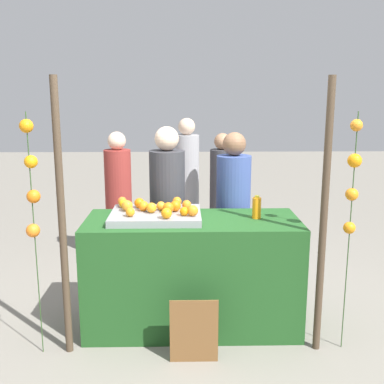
{
  "coord_description": "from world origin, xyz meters",
  "views": [
    {
      "loc": [
        -0.08,
        -3.73,
        1.98
      ],
      "look_at": [
        0.0,
        0.15,
        1.15
      ],
      "focal_mm": 43.64,
      "sensor_mm": 36.0,
      "label": 1
    }
  ],
  "objects": [
    {
      "name": "orange_6",
      "position": [
        -0.14,
        0.04,
        1.05
      ],
      "size": [
        0.09,
        0.09,
        0.09
      ],
      "primitive_type": "sphere",
      "color": "orange",
      "rests_on": "orange_tray"
    },
    {
      "name": "ground_plane",
      "position": [
        0.0,
        0.0,
        0.0
      ],
      "size": [
        24.0,
        24.0,
        0.0
      ],
      "primitive_type": "plane",
      "color": "gray"
    },
    {
      "name": "orange_13",
      "position": [
        -0.54,
        0.05,
        1.05
      ],
      "size": [
        0.09,
        0.09,
        0.09
      ],
      "primitive_type": "sphere",
      "color": "orange",
      "rests_on": "orange_tray"
    },
    {
      "name": "orange_8",
      "position": [
        -0.13,
        0.23,
        1.05
      ],
      "size": [
        0.08,
        0.08,
        0.08
      ],
      "primitive_type": "sphere",
      "color": "orange",
      "rests_on": "orange_tray"
    },
    {
      "name": "vendor_left",
      "position": [
        -0.23,
        0.6,
        0.78
      ],
      "size": [
        0.34,
        0.34,
        1.67
      ],
      "color": "#333338",
      "rests_on": "ground_plane"
    },
    {
      "name": "orange_9",
      "position": [
        -0.61,
        0.24,
        1.05
      ],
      "size": [
        0.08,
        0.08,
        0.08
      ],
      "primitive_type": "sphere",
      "color": "orange",
      "rests_on": "orange_tray"
    },
    {
      "name": "orange_tray",
      "position": [
        -0.3,
        0.02,
        0.98
      ],
      "size": [
        0.74,
        0.56,
        0.06
      ],
      "primitive_type": "cube",
      "color": "gray",
      "rests_on": "stall_counter"
    },
    {
      "name": "orange_11",
      "position": [
        -0.45,
        0.16,
        1.05
      ],
      "size": [
        0.09,
        0.09,
        0.09
      ],
      "primitive_type": "sphere",
      "color": "orange",
      "rests_on": "orange_tray"
    },
    {
      "name": "vendor_right",
      "position": [
        0.4,
        0.58,
        0.75
      ],
      "size": [
        0.32,
        0.32,
        1.62
      ],
      "color": "#384C8C",
      "rests_on": "ground_plane"
    },
    {
      "name": "orange_12",
      "position": [
        0.0,
        -0.11,
        1.05
      ],
      "size": [
        0.09,
        0.09,
        0.09
      ],
      "primitive_type": "sphere",
      "color": "orange",
      "rests_on": "orange_tray"
    },
    {
      "name": "canopy_post_left",
      "position": [
        -0.97,
        -0.4,
        1.05
      ],
      "size": [
        0.06,
        0.06,
        2.1
      ],
      "primitive_type": "cylinder",
      "color": "#473828",
      "rests_on": "ground_plane"
    },
    {
      "name": "orange_1",
      "position": [
        -0.41,
        0.06,
        1.05
      ],
      "size": [
        0.08,
        0.08,
        0.08
      ],
      "primitive_type": "sphere",
      "color": "orange",
      "rests_on": "orange_tray"
    },
    {
      "name": "juice_bottle",
      "position": [
        0.54,
        0.02,
        1.04
      ],
      "size": [
        0.07,
        0.07,
        0.19
      ],
      "color": "orange",
      "rests_on": "stall_counter"
    },
    {
      "name": "crowd_person_1",
      "position": [
        -0.83,
        1.61,
        0.72
      ],
      "size": [
        0.31,
        0.31,
        1.54
      ],
      "color": "maroon",
      "rests_on": "ground_plane"
    },
    {
      "name": "orange_3",
      "position": [
        -0.2,
        -0.02,
        1.05
      ],
      "size": [
        0.09,
        0.09,
        0.09
      ],
      "primitive_type": "sphere",
      "color": "orange",
      "rests_on": "orange_tray"
    },
    {
      "name": "orange_5",
      "position": [
        -0.05,
        0.11,
        1.05
      ],
      "size": [
        0.08,
        0.08,
        0.08
      ],
      "primitive_type": "sphere",
      "color": "orange",
      "rests_on": "orange_tray"
    },
    {
      "name": "orange_0",
      "position": [
        -0.07,
        -0.11,
        1.05
      ],
      "size": [
        0.07,
        0.07,
        0.07
      ],
      "primitive_type": "sphere",
      "color": "orange",
      "rests_on": "orange_tray"
    },
    {
      "name": "crowd_person_2",
      "position": [
        0.41,
        1.95,
        0.7
      ],
      "size": [
        0.3,
        0.3,
        1.5
      ],
      "color": "#333338",
      "rests_on": "ground_plane"
    },
    {
      "name": "canopy_post_right",
      "position": [
        0.97,
        -0.4,
        1.05
      ],
      "size": [
        0.06,
        0.06,
        2.1
      ],
      "primitive_type": "cylinder",
      "color": "#473828",
      "rests_on": "ground_plane"
    },
    {
      "name": "orange_2",
      "position": [
        -0.21,
        -0.19,
        1.05
      ],
      "size": [
        0.09,
        0.09,
        0.09
      ],
      "primitive_type": "sphere",
      "color": "orange",
      "rests_on": "orange_tray"
    },
    {
      "name": "orange_4",
      "position": [
        -0.26,
        0.07,
        1.05
      ],
      "size": [
        0.08,
        0.08,
        0.08
      ],
      "primitive_type": "sphere",
      "color": "orange",
      "rests_on": "orange_tray"
    },
    {
      "name": "chalkboard_sign",
      "position": [
        -0.0,
        -0.56,
        0.24
      ],
      "size": [
        0.36,
        0.03,
        0.51
      ],
      "color": "brown",
      "rests_on": "ground_plane"
    },
    {
      "name": "garland_strand_right",
      "position": [
        1.17,
        -0.39,
        1.36
      ],
      "size": [
        0.1,
        0.11,
        1.85
      ],
      "color": "#2D4C23",
      "rests_on": "ground_plane"
    },
    {
      "name": "stall_counter",
      "position": [
        0.0,
        0.0,
        0.47
      ],
      "size": [
        1.78,
        0.73,
        0.95
      ],
      "primitive_type": "cube",
      "color": "#1E4C1E",
      "rests_on": "ground_plane"
    },
    {
      "name": "orange_7",
      "position": [
        -0.59,
        0.17,
        1.05
      ],
      "size": [
        0.07,
        0.07,
        0.07
      ],
      "primitive_type": "sphere",
      "color": "orange",
      "rests_on": "orange_tray"
    },
    {
      "name": "orange_10",
      "position": [
        -0.5,
        -0.12,
        1.05
      ],
      "size": [
        0.07,
        0.07,
        0.07
      ],
      "primitive_type": "sphere",
      "color": "orange",
      "rests_on": "orange_tray"
    },
    {
      "name": "orange_14",
      "position": [
        -0.34,
        -0.01,
        1.05
      ],
      "size": [
        0.09,
        0.09,
        0.09
      ],
      "primitive_type": "sphere",
      "color": "orange",
      "rests_on": "orange_tray"
    },
    {
      "name": "crowd_person_0",
      "position": [
        -0.02,
        2.43,
        0.77
      ],
      "size": [
        0.33,
        0.33,
        1.65
      ],
      "color": "#99999E",
      "rests_on": "ground_plane"
    },
    {
      "name": "garland_strand_left",
      "position": [
        -1.17,
        -0.41,
        1.34
      ],
      "size": [
        0.12,
        0.11,
        1.85
      ],
      "color": "#2D4C23",
      "rests_on": "ground_plane"
    }
  ]
}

